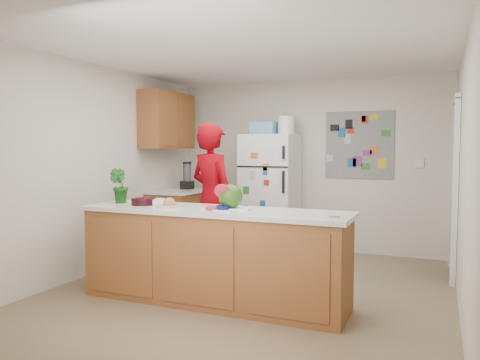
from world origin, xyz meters
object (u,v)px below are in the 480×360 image
at_px(refrigerator, 270,193).
at_px(watermelon, 231,196).
at_px(person, 212,199).
at_px(cherry_bowl, 143,202).

distance_m(refrigerator, watermelon, 2.43).
xyz_separation_m(person, cherry_bowl, (-0.31, -0.96, 0.06)).
bearing_deg(watermelon, refrigerator, 100.43).
relative_size(refrigerator, person, 0.94).
xyz_separation_m(refrigerator, cherry_bowl, (-0.55, -2.38, 0.11)).
bearing_deg(refrigerator, person, -99.29).
bearing_deg(refrigerator, cherry_bowl, -102.90).
bearing_deg(person, refrigerator, -78.10).
height_order(person, cherry_bowl, person).
bearing_deg(person, watermelon, 146.30).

